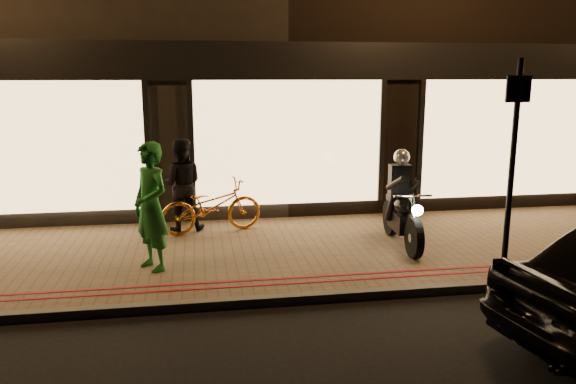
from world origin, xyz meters
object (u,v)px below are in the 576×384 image
(motorcycle, at_px, (402,209))
(bicycle_gold, at_px, (211,206))
(person_green, at_px, (151,207))
(sign_post, at_px, (513,158))

(motorcycle, distance_m, bicycle_gold, 3.33)
(bicycle_gold, xyz_separation_m, person_green, (-0.90, -1.80, 0.45))
(motorcycle, xyz_separation_m, person_green, (-3.98, -0.53, 0.32))
(motorcycle, relative_size, sign_post, 0.65)
(motorcycle, xyz_separation_m, sign_post, (0.90, -1.65, 1.06))
(sign_post, relative_size, person_green, 1.61)
(motorcycle, height_order, person_green, person_green)
(sign_post, height_order, bicycle_gold, sign_post)
(bicycle_gold, bearing_deg, motorcycle, -125.85)
(bicycle_gold, height_order, person_green, person_green)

